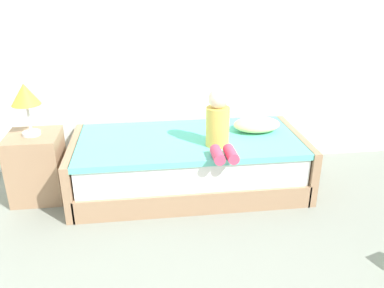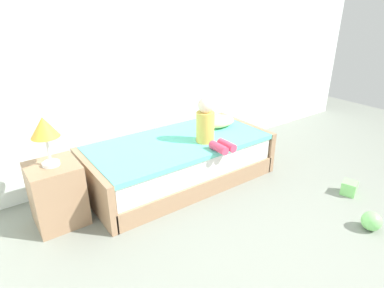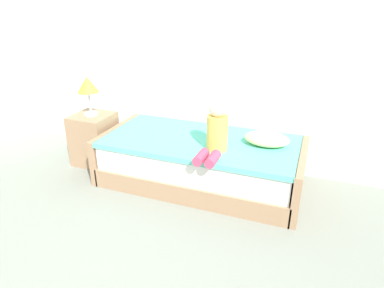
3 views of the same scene
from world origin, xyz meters
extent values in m
plane|color=gray|center=(0.00, 0.00, 0.00)|extent=(9.20, 9.20, 0.00)
cube|color=silver|center=(0.00, 2.60, 1.45)|extent=(7.20, 0.10, 2.90)
cube|color=#997556|center=(-0.15, 2.00, 0.10)|extent=(2.00, 1.00, 0.20)
cube|color=white|center=(-0.15, 2.00, 0.33)|extent=(1.94, 0.94, 0.25)
cube|color=#59C6B2|center=(-0.15, 2.00, 0.47)|extent=(1.98, 0.98, 0.05)
cube|color=#997556|center=(-1.17, 2.00, 0.25)|extent=(0.07, 1.00, 0.50)
cube|color=#997556|center=(0.87, 2.00, 0.25)|extent=(0.07, 1.00, 0.50)
cube|color=#997556|center=(-1.50, 2.01, 0.30)|extent=(0.44, 0.44, 0.60)
cylinder|color=silver|center=(-1.50, 2.01, 0.61)|extent=(0.15, 0.15, 0.03)
cylinder|color=silver|center=(-1.50, 2.01, 0.75)|extent=(0.02, 0.02, 0.24)
cone|color=#F29E33|center=(-1.50, 2.01, 0.96)|extent=(0.24, 0.24, 0.18)
cylinder|color=gold|center=(0.08, 1.82, 0.67)|extent=(0.20, 0.20, 0.34)
sphere|color=beige|center=(0.08, 1.82, 0.92)|extent=(0.17, 0.17, 0.17)
cylinder|color=#D83F60|center=(0.02, 1.52, 0.55)|extent=(0.09, 0.22, 0.09)
cylinder|color=#D83F60|center=(0.13, 1.52, 0.55)|extent=(0.09, 0.22, 0.09)
ellipsoid|color=#F2E58C|center=(0.51, 2.10, 0.56)|extent=(0.44, 0.30, 0.13)
sphere|color=#7FD872|center=(0.77, 0.22, 0.09)|extent=(0.18, 0.18, 0.18)
cube|color=#7FD872|center=(1.17, 0.67, 0.07)|extent=(0.18, 0.18, 0.15)
camera|label=1|loc=(-0.54, -1.26, 1.84)|focal=36.68mm
camera|label=2|loc=(-1.97, -0.78, 1.92)|focal=30.20mm
camera|label=3|loc=(0.89, -0.98, 1.83)|focal=30.98mm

